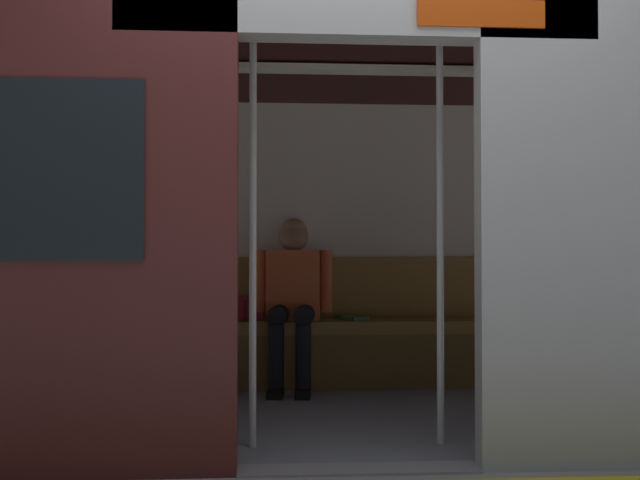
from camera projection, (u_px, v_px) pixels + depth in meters
ground_plane at (359, 471)px, 3.52m from camera, size 60.00×60.00×0.00m
train_car at (321, 165)px, 4.77m from camera, size 6.40×2.76×2.20m
bench_seat at (321, 336)px, 5.78m from camera, size 3.02×0.44×0.48m
person_seated at (293, 290)px, 5.72m from camera, size 0.55×0.70×1.21m
handbag at (246, 308)px, 5.81m from camera, size 0.26×0.15×0.17m
book at (352, 318)px, 5.84m from camera, size 0.25×0.27×0.03m
grab_pole_door at (253, 236)px, 3.97m from camera, size 0.04×0.04×2.06m
grab_pole_far at (440, 236)px, 4.04m from camera, size 0.04×0.04×2.06m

